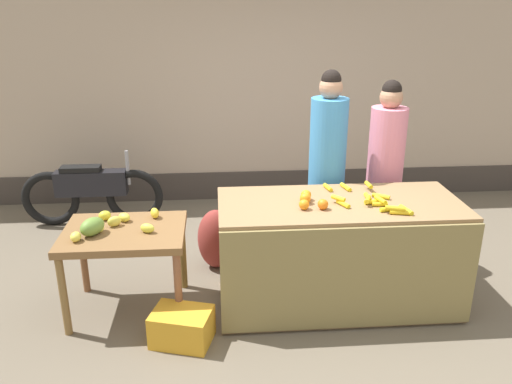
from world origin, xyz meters
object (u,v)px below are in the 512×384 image
at_px(parked_motorcycle, 92,191).
at_px(produce_sack, 216,239).
at_px(produce_crate, 182,327).
at_px(vendor_woman_blue_shirt, 327,171).
at_px(vendor_woman_pink_shirt, 384,174).

relative_size(parked_motorcycle, produce_sack, 2.67).
bearing_deg(produce_crate, produce_sack, 76.85).
bearing_deg(parked_motorcycle, vendor_woman_blue_shirt, -25.28).
height_order(vendor_woman_pink_shirt, produce_crate, vendor_woman_pink_shirt).
relative_size(vendor_woman_blue_shirt, vendor_woman_pink_shirt, 1.06).
distance_m(vendor_woman_blue_shirt, produce_crate, 1.95).
distance_m(vendor_woman_pink_shirt, produce_crate, 2.39).
bearing_deg(vendor_woman_pink_shirt, produce_sack, -178.05).
height_order(vendor_woman_pink_shirt, produce_sack, vendor_woman_pink_shirt).
bearing_deg(parked_motorcycle, vendor_woman_pink_shirt, -20.06).
bearing_deg(produce_crate, parked_motorcycle, 116.01).
xyz_separation_m(produce_crate, produce_sack, (0.27, 1.17, 0.17)).
bearing_deg(produce_sack, produce_crate, -103.15).
distance_m(produce_crate, produce_sack, 1.21).
bearing_deg(produce_sack, parked_motorcycle, 140.52).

